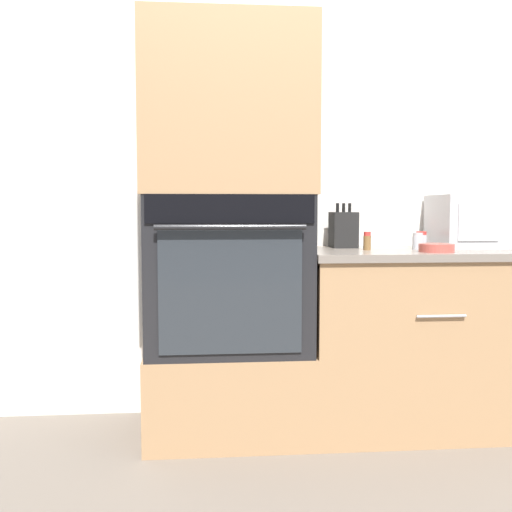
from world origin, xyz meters
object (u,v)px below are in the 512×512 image
at_px(wall_oven, 228,272).
at_px(condiment_jar_mid, 421,240).
at_px(bowl, 436,248).
at_px(condiment_jar_near, 367,241).
at_px(knife_block, 343,230).
at_px(microwave, 467,221).
at_px(condiment_jar_far, 418,241).

relative_size(wall_oven, condiment_jar_mid, 9.16).
bearing_deg(condiment_jar_mid, bowl, -98.60).
distance_m(bowl, condiment_jar_near, 0.32).
height_order(knife_block, condiment_jar_mid, knife_block).
bearing_deg(condiment_jar_near, bowl, -27.77).
distance_m(microwave, condiment_jar_near, 0.57).
height_order(knife_block, bowl, knife_block).
height_order(microwave, knife_block, microwave).
xyz_separation_m(wall_oven, condiment_jar_mid, (0.99, 0.16, 0.14)).
distance_m(wall_oven, bowl, 0.96).
height_order(condiment_jar_near, condiment_jar_mid, condiment_jar_near).
xyz_separation_m(microwave, bowl, (-0.27, -0.28, -0.11)).
distance_m(wall_oven, condiment_jar_near, 0.68).
bearing_deg(condiment_jar_far, microwave, 21.19).
bearing_deg(bowl, condiment_jar_mid, 81.40).
bearing_deg(condiment_jar_far, condiment_jar_mid, 63.98).
bearing_deg(knife_block, condiment_jar_far, -27.53).
relative_size(bowl, condiment_jar_mid, 1.97).
bearing_deg(condiment_jar_near, microwave, 13.59).
distance_m(microwave, knife_block, 0.62).
relative_size(knife_block, condiment_jar_near, 2.58).
xyz_separation_m(knife_block, condiment_jar_far, (0.32, -0.17, -0.05)).
relative_size(microwave, condiment_jar_near, 3.96).
height_order(wall_oven, condiment_jar_mid, wall_oven).
xyz_separation_m(wall_oven, bowl, (0.94, -0.16, 0.12)).
bearing_deg(condiment_jar_mid, microwave, -10.28).
distance_m(condiment_jar_near, condiment_jar_mid, 0.37).
bearing_deg(bowl, knife_block, 136.35).
height_order(wall_oven, knife_block, wall_oven).
xyz_separation_m(wall_oven, microwave, (1.21, 0.12, 0.23)).
bearing_deg(wall_oven, microwave, 5.54).
xyz_separation_m(wall_oven, condiment_jar_far, (0.91, 0.00, 0.14)).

